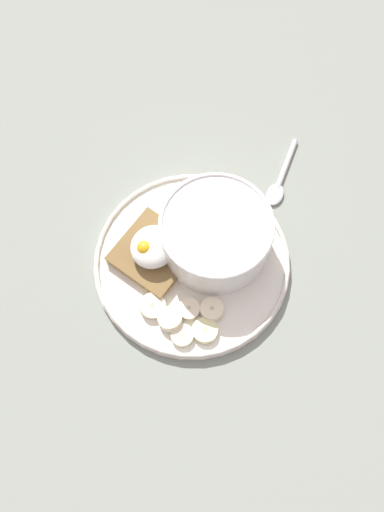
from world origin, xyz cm
name	(u,v)px	position (x,y,z in cm)	size (l,w,h in cm)	color
ground_plane	(192,266)	(0.00, 0.00, 1.00)	(120.00, 120.00, 2.00)	gray
plate	(192,262)	(0.00, 0.00, 2.80)	(26.31, 26.31, 1.60)	silver
oatmeal_bowl	(216,235)	(3.58, -1.54, 6.41)	(14.67, 14.67, 7.03)	white
toast_slice	(154,253)	(-1.67, 4.85, 3.86)	(10.44, 10.44, 1.55)	brown
poached_egg	(152,247)	(-1.74, 4.91, 6.08)	(6.13, 5.83, 3.29)	white
banana_slice_front	(170,319)	(-8.47, -1.49, 3.78)	(4.25, 4.34, 1.86)	#EFE3C3
banana_slice_left	(189,309)	(-6.10, -2.93, 3.63)	(3.64, 3.57, 1.41)	beige
banana_slice_back	(212,309)	(-4.77, -5.54, 3.67)	(4.01, 4.09, 1.54)	#F5E7C2
banana_slice_right	(153,306)	(-8.03, 1.39, 3.67)	(3.78, 3.89, 1.58)	#F9E6BD
banana_slice_inner	(182,335)	(-9.53, -3.83, 3.46)	(4.15, 4.15, 0.98)	beige
banana_slice_outer	(205,331)	(-7.60, -6.04, 3.49)	(4.74, 4.74, 1.13)	beige
spoon	(280,181)	(17.07, -4.99, 2.40)	(11.42, 3.05, 0.80)	silver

